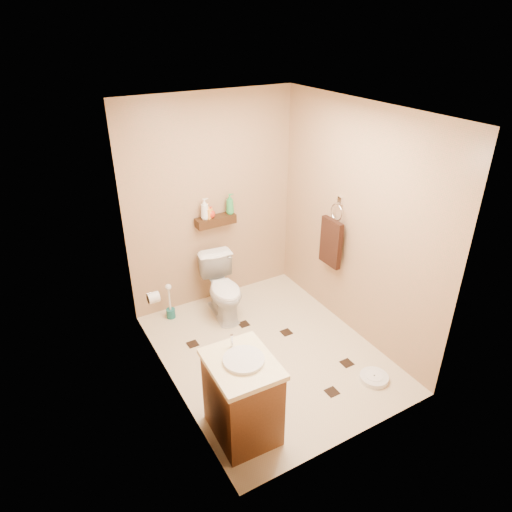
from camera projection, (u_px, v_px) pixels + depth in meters
ground at (269, 352)px, 4.67m from camera, size 2.50×2.50×0.00m
wall_back at (212, 203)px, 5.06m from camera, size 2.00×0.04×2.40m
wall_front at (364, 319)px, 3.15m from camera, size 2.00×0.04×2.40m
wall_left at (164, 276)px, 3.67m from camera, size 0.04×2.50×2.40m
wall_right at (356, 225)px, 4.54m from camera, size 0.04×2.50×2.40m
ceiling at (273, 110)px, 3.54m from camera, size 2.00×2.50×0.02m
wall_shelf at (216, 221)px, 5.09m from camera, size 0.46×0.14×0.10m
floor_accents at (273, 353)px, 4.65m from camera, size 1.32×1.42×0.01m
toilet at (223, 288)px, 5.10m from camera, size 0.47×0.72×0.69m
vanity at (242, 396)px, 3.61m from camera, size 0.52×0.62×0.85m
bathroom_scale at (374, 378)px, 4.30m from camera, size 0.34×0.34×0.05m
toilet_brush at (170, 306)px, 5.13m from camera, size 0.10×0.10×0.44m
towel_ring at (331, 240)px, 4.82m from camera, size 0.12×0.30×0.76m
toilet_paper at (153, 297)px, 4.47m from camera, size 0.12×0.11×0.12m
bottle_a at (205, 209)px, 4.95m from camera, size 0.10×0.10×0.24m
bottle_b at (208, 211)px, 4.98m from camera, size 0.11×0.11×0.17m
bottle_c at (211, 212)px, 5.01m from camera, size 0.12×0.12×0.13m
bottle_d at (230, 204)px, 5.09m from camera, size 0.11×0.11×0.23m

